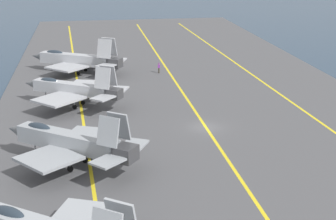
# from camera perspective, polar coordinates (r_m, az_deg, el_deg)

# --- Properties ---
(ground_plane) EXTENTS (2000.00, 2000.00, 0.00)m
(ground_plane) POSITION_cam_1_polar(r_m,az_deg,el_deg) (62.59, 4.20, -2.26)
(ground_plane) COLOR #23384C
(carrier_deck) EXTENTS (182.16, 52.59, 0.40)m
(carrier_deck) POSITION_cam_1_polar(r_m,az_deg,el_deg) (62.52, 4.21, -2.09)
(carrier_deck) COLOR #4C4C4F
(carrier_deck) RESTS_ON ground
(deck_stripe_foul_line) EXTENTS (163.85, 6.33, 0.01)m
(deck_stripe_foul_line) POSITION_cam_1_polar(r_m,az_deg,el_deg) (67.14, 16.32, -1.17)
(deck_stripe_foul_line) COLOR yellow
(deck_stripe_foul_line) RESTS_ON carrier_deck
(deck_stripe_centerline) EXTENTS (163.95, 0.36, 0.01)m
(deck_stripe_centerline) POSITION_cam_1_polar(r_m,az_deg,el_deg) (62.45, 4.21, -1.91)
(deck_stripe_centerline) COLOR yellow
(deck_stripe_centerline) RESTS_ON carrier_deck
(deck_stripe_edge_line) EXTENTS (163.80, 7.77, 0.01)m
(deck_stripe_edge_line) POSITION_cam_1_polar(r_m,az_deg,el_deg) (60.91, -9.17, -2.64)
(deck_stripe_edge_line) COLOR yellow
(deck_stripe_edge_line) RESTS_ON carrier_deck
(parked_jet_second) EXTENTS (12.96, 14.80, 6.23)m
(parked_jet_second) POSITION_cam_1_polar(r_m,az_deg,el_deg) (51.82, -10.82, -3.44)
(parked_jet_second) COLOR #93999E
(parked_jet_second) RESTS_ON carrier_deck
(parked_jet_third) EXTENTS (12.95, 14.76, 6.04)m
(parked_jet_third) POSITION_cam_1_polar(r_m,az_deg,el_deg) (70.59, -10.43, 2.32)
(parked_jet_third) COLOR #A8AAAF
(parked_jet_third) RESTS_ON carrier_deck
(parked_jet_fourth) EXTENTS (13.14, 16.81, 6.30)m
(parked_jet_fourth) POSITION_cam_1_polar(r_m,az_deg,el_deg) (89.10, -10.09, 5.53)
(parked_jet_fourth) COLOR #A8AAAF
(parked_jet_fourth) RESTS_ON carrier_deck
(crew_purple_vest) EXTENTS (0.31, 0.41, 1.80)m
(crew_purple_vest) POSITION_cam_1_polar(r_m,az_deg,el_deg) (87.78, -1.02, 4.74)
(crew_purple_vest) COLOR #383328
(crew_purple_vest) RESTS_ON carrier_deck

